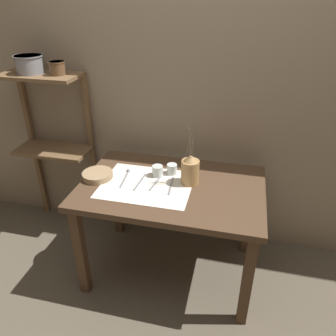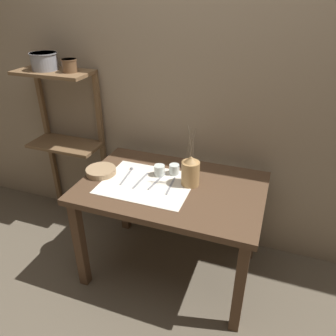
{
  "view_description": "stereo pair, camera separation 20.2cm",
  "coord_description": "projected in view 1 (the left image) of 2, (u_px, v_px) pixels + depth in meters",
  "views": [
    {
      "loc": [
        0.38,
        -1.72,
        1.82
      ],
      "look_at": [
        -0.02,
        0.0,
        0.84
      ],
      "focal_mm": 35.0,
      "sensor_mm": 36.0,
      "label": 1
    },
    {
      "loc": [
        0.58,
        -1.66,
        1.82
      ],
      "look_at": [
        -0.02,
        0.0,
        0.84
      ],
      "focal_mm": 35.0,
      "sensor_mm": 36.0,
      "label": 2
    }
  ],
  "objects": [
    {
      "name": "spoon_inner",
      "position": [
        127.0,
        174.0,
        2.18
      ],
      "size": [
        0.04,
        0.22,
        0.02
      ],
      "color": "gray",
      "rests_on": "wooden_table"
    },
    {
      "name": "stone_wall_back",
      "position": [
        188.0,
        89.0,
        2.26
      ],
      "size": [
        7.0,
        0.06,
        2.4
      ],
      "color": "gray",
      "rests_on": "ground_plane"
    },
    {
      "name": "wooden_shelf_unit",
      "position": [
        52.0,
        127.0,
        2.48
      ],
      "size": [
        0.56,
        0.28,
        1.29
      ],
      "color": "brown",
      "rests_on": "ground_plane"
    },
    {
      "name": "linen_cloth",
      "position": [
        147.0,
        184.0,
        2.08
      ],
      "size": [
        0.57,
        0.45,
        0.0
      ],
      "color": "silver",
      "rests_on": "wooden_table"
    },
    {
      "name": "glass_tumbler_near",
      "position": [
        157.0,
        171.0,
        2.15
      ],
      "size": [
        0.07,
        0.07,
        0.07
      ],
      "color": "silver",
      "rests_on": "wooden_table"
    },
    {
      "name": "wooden_table",
      "position": [
        171.0,
        198.0,
        2.12
      ],
      "size": [
        1.16,
        0.77,
        0.72
      ],
      "color": "#4C3523",
      "rests_on": "ground_plane"
    },
    {
      "name": "wooden_bowl",
      "position": [
        98.0,
        175.0,
        2.14
      ],
      "size": [
        0.2,
        0.2,
        0.04
      ],
      "color": "#9E7F5B",
      "rests_on": "wooden_table"
    },
    {
      "name": "metal_pot_large",
      "position": [
        29.0,
        64.0,
        2.24
      ],
      "size": [
        0.19,
        0.19,
        0.12
      ],
      "color": "gray",
      "rests_on": "wooden_shelf_unit"
    },
    {
      "name": "fork_outer",
      "position": [
        140.0,
        182.0,
        2.1
      ],
      "size": [
        0.02,
        0.21,
        0.0
      ],
      "color": "gray",
      "rests_on": "wooden_table"
    },
    {
      "name": "pitcher_with_flowers",
      "position": [
        190.0,
        170.0,
        2.05
      ],
      "size": [
        0.11,
        0.11,
        0.4
      ],
      "color": "#A87F4C",
      "rests_on": "wooden_table"
    },
    {
      "name": "metal_pot_small",
      "position": [
        57.0,
        68.0,
        2.2
      ],
      "size": [
        0.11,
        0.11,
        0.09
      ],
      "color": "brown",
      "rests_on": "wooden_shelf_unit"
    },
    {
      "name": "ground_plane",
      "position": [
        171.0,
        267.0,
        2.42
      ],
      "size": [
        12.0,
        12.0,
        0.0
      ],
      "primitive_type": "plane",
      "color": "brown"
    },
    {
      "name": "fork_inner",
      "position": [
        171.0,
        185.0,
        2.06
      ],
      "size": [
        0.03,
        0.21,
        0.0
      ],
      "color": "gray",
      "rests_on": "wooden_table"
    },
    {
      "name": "glass_tumbler_far",
      "position": [
        172.0,
        169.0,
        2.18
      ],
      "size": [
        0.07,
        0.07,
        0.07
      ],
      "color": "silver",
      "rests_on": "wooden_table"
    },
    {
      "name": "spoon_outer",
      "position": [
        159.0,
        178.0,
        2.14
      ],
      "size": [
        0.04,
        0.22,
        0.02
      ],
      "color": "gray",
      "rests_on": "wooden_table"
    }
  ]
}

